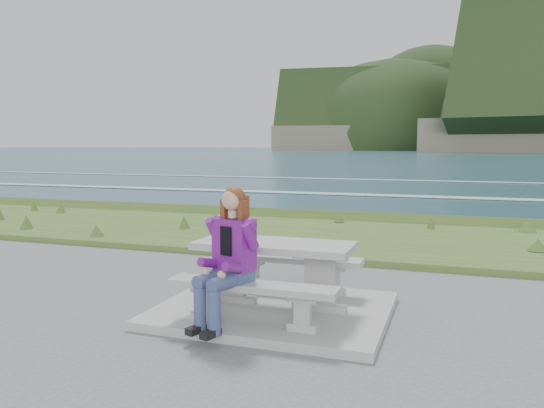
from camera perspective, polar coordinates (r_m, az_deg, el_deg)
name	(u,v)px	position (r m, az deg, el deg)	size (l,w,h in m)	color
concrete_slab	(274,310)	(6.27, 0.24, -11.32)	(2.60, 2.10, 0.10)	#9D9D98
picnic_table	(274,256)	(6.11, 0.24, -5.65)	(1.80, 0.75, 0.75)	#9D9D98
bench_landward	(252,292)	(5.53, -2.14, -9.45)	(1.80, 0.35, 0.45)	#9D9D98
bench_seaward	(292,264)	(6.81, 2.15, -6.42)	(1.80, 0.35, 0.45)	#9D9D98
grass_verge	(353,241)	(11.00, 8.71, -3.96)	(160.00, 4.50, 0.22)	#345720
shore_drop	(374,222)	(13.83, 10.89, -1.90)	(160.00, 0.80, 2.20)	#6E6452
ocean	(418,211)	(31.03, 15.40, -0.73)	(1600.00, 1600.00, 0.09)	#1F4658
seated_woman	(224,276)	(5.46, -5.15, -7.73)	(0.59, 0.80, 1.43)	navy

